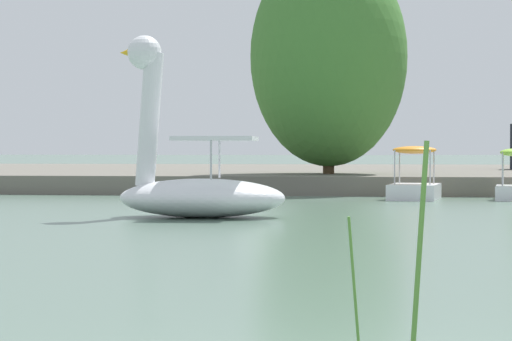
# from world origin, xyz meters

# --- Properties ---
(shore_bank_far) EXTENTS (123.57, 24.60, 0.54)m
(shore_bank_far) POSITION_xyz_m (0.00, 36.34, 0.27)
(shore_bank_far) COLOR #6B665B
(shore_bank_far) RESTS_ON ground_plane
(swan_boat) EXTENTS (3.22, 1.94, 3.47)m
(swan_boat) POSITION_xyz_m (-3.92, 14.70, 0.69)
(swan_boat) COLOR white
(swan_boat) RESTS_ON ground_plane
(pedal_boat_orange) EXTENTS (1.48, 2.15, 1.38)m
(pedal_boat_orange) POSITION_xyz_m (0.42, 22.57, 0.44)
(pedal_boat_orange) COLOR white
(pedal_boat_orange) RESTS_ON ground_plane
(tree_willow_near_path) EXTENTS (5.32, 5.56, 6.98)m
(tree_willow_near_path) POSITION_xyz_m (-2.08, 27.42, 4.14)
(tree_willow_near_path) COLOR #4C3823
(tree_willow_near_path) RESTS_ON shore_bank_far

